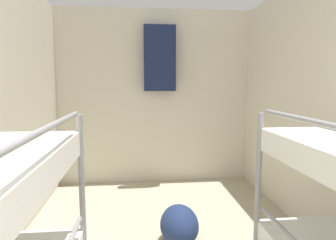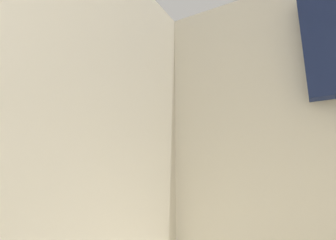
% 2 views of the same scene
% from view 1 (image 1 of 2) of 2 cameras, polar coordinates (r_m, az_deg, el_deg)
% --- Properties ---
extents(wall_back, '(2.88, 0.06, 2.49)m').
position_cam_1_polar(wall_back, '(4.37, -2.55, 4.35)').
color(wall_back, beige).
rests_on(wall_back, ground_plane).
extents(duffel_bag, '(0.35, 0.47, 0.35)m').
position_cam_1_polar(duffel_bag, '(2.88, 2.17, -19.36)').
color(duffel_bag, navy).
rests_on(duffel_bag, ground_plane).
extents(hanging_coat, '(0.44, 0.12, 0.90)m').
position_cam_1_polar(hanging_coat, '(4.24, -1.59, 11.66)').
color(hanging_coat, '#192347').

